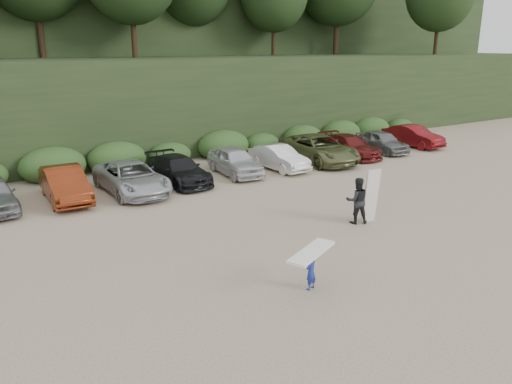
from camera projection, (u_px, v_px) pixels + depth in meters
ground at (305, 247)px, 17.67m from camera, size 120.00×120.00×0.00m
parked_cars at (153, 173)px, 24.80m from camera, size 40.16×6.00×1.63m
child_surfer at (311, 263)px, 14.39m from camera, size 2.07×1.39×1.22m
adult_surfer at (358, 200)px, 19.79m from camera, size 1.39×1.04×2.21m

